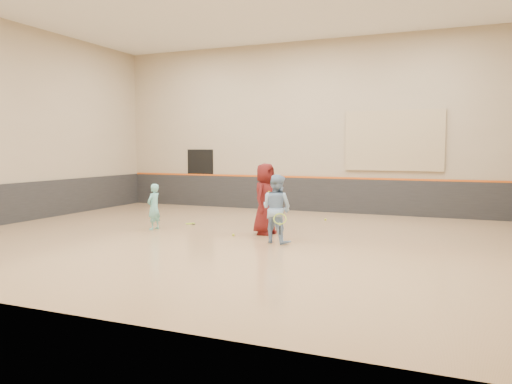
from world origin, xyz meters
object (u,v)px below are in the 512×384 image
at_px(young_man, 265,199).
at_px(spare_racket, 190,223).
at_px(girl, 154,207).
at_px(instructor, 276,209).

distance_m(young_man, spare_racket, 2.94).
bearing_deg(girl, spare_racket, 164.79).
relative_size(girl, spare_racket, 1.98).
distance_m(instructor, spare_racket, 3.88).
bearing_deg(young_man, spare_racket, 78.78).
bearing_deg(girl, instructor, 85.50).
distance_m(instructor, young_man, 1.21).
xyz_separation_m(girl, spare_racket, (0.41, 1.27, -0.60)).
relative_size(young_man, spare_racket, 2.89).
bearing_deg(young_man, instructor, -140.90).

